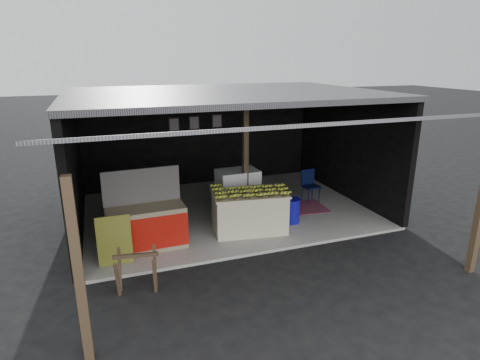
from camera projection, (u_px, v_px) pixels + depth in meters
name	position (u px, v px, depth m)	size (l,w,h in m)	color
ground	(264.00, 254.00, 8.04)	(80.00, 80.00, 0.00)	black
concrete_slab	(226.00, 210.00, 10.28)	(7.00, 5.00, 0.06)	gray
shophouse	(221.00, 128.00, 9.96)	(7.40, 7.29, 3.02)	black
banana_table	(249.00, 211.00, 8.89)	(1.74, 1.21, 0.90)	silver
banana_pile	(249.00, 188.00, 8.73)	(1.50, 0.90, 0.18)	gold
white_crate	(238.00, 192.00, 9.87)	(1.01, 0.71, 1.10)	white
neighbor_stall	(146.00, 225.00, 8.07)	(1.57, 0.75, 1.59)	#998466
green_signboard	(114.00, 240.00, 7.43)	(0.63, 0.04, 0.94)	black
sawhorse	(136.00, 268.00, 6.61)	(0.73, 0.72, 0.71)	#493624
water_barrel	(292.00, 211.00, 9.37)	(0.38, 0.38, 0.55)	#0D0D95
plastic_chair	(309.00, 183.00, 10.73)	(0.43, 0.43, 0.85)	black
magenta_rug	(296.00, 208.00, 10.32)	(1.50, 1.00, 0.01)	maroon
picture_frames	(195.00, 123.00, 11.83)	(1.62, 0.04, 0.46)	black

